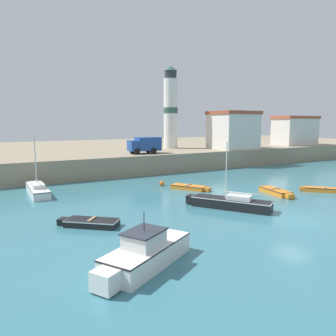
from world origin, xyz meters
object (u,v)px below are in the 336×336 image
object	(u,v)px
dinghy_orange_1	(324,189)
harbor_shed_far_end	(295,130)
lighthouse	(171,109)
truck_on_quay	(145,145)
dinghy_orange_0	(276,192)
harbor_shed_near_wharf	(233,130)
sailboat_white_3	(37,189)
sailboat_black_4	(230,203)
dinghy_black_6	(90,222)
motorboat_white_2	(145,253)
dinghy_orange_5	(190,187)
mooring_buoy	(162,183)

from	to	relation	value
dinghy_orange_1	harbor_shed_far_end	xyz separation A→B (m)	(21.85, 21.84, 5.00)
lighthouse	truck_on_quay	size ratio (longest dim) A/B	2.95
dinghy_orange_0	harbor_shed_near_wharf	size ratio (longest dim) A/B	0.64
harbor_shed_near_wharf	harbor_shed_far_end	distance (m)	16.06
sailboat_white_3	harbor_shed_near_wharf	bearing A→B (deg)	14.35
sailboat_black_4	dinghy_black_6	distance (m)	10.97
motorboat_white_2	lighthouse	xyz separation A→B (m)	(20.27, 32.99, 8.23)
dinghy_orange_0	dinghy_orange_1	world-z (taller)	dinghy_orange_0
dinghy_orange_0	dinghy_black_6	bearing A→B (deg)	-177.41
sailboat_black_4	harbor_shed_near_wharf	size ratio (longest dim) A/B	0.95
dinghy_orange_1	motorboat_white_2	xyz separation A→B (m)	(-22.42, -6.54, 0.42)
dinghy_orange_5	sailboat_black_4	bearing A→B (deg)	-99.14
sailboat_black_4	sailboat_white_3	bearing A→B (deg)	133.80
dinghy_orange_5	mooring_buoy	distance (m)	3.44
mooring_buoy	truck_on_quay	xyz separation A→B (m)	(2.60, 9.76, 3.50)
dinghy_orange_0	motorboat_white_2	distance (m)	19.26
motorboat_white_2	dinghy_orange_0	bearing A→B (deg)	24.73
dinghy_black_6	mooring_buoy	distance (m)	14.46
mooring_buoy	truck_on_quay	distance (m)	10.69
motorboat_white_2	truck_on_quay	distance (m)	29.81
sailboat_white_3	harbor_shed_far_end	bearing A→B (deg)	11.14
motorboat_white_2	dinghy_orange_1	bearing A→B (deg)	16.27
harbor_shed_far_end	truck_on_quay	xyz separation A→B (m)	(-31.61, -1.57, -1.48)
dinghy_orange_0	lighthouse	size ratio (longest dim) A/B	0.33
motorboat_white_2	harbor_shed_far_end	distance (m)	52.79
dinghy_orange_1	sailboat_white_3	distance (m)	27.67
motorboat_white_2	lighthouse	size ratio (longest dim) A/B	0.46
dinghy_orange_0	harbor_shed_far_end	size ratio (longest dim) A/B	0.52
sailboat_white_3	harbor_shed_far_end	distance (m)	47.56
dinghy_black_6	dinghy_orange_1	bearing A→B (deg)	-1.73
dinghy_orange_0	harbor_shed_near_wharf	distance (m)	22.45
motorboat_white_2	harbor_shed_near_wharf	xyz separation A→B (m)	(28.27, 27.02, 4.88)
dinghy_black_6	harbor_shed_far_end	distance (m)	49.81
dinghy_orange_5	harbor_shed_far_end	xyz separation A→B (m)	(32.66, 14.40, 5.01)
harbor_shed_near_wharf	truck_on_quay	size ratio (longest dim) A/B	1.53
sailboat_black_4	dinghy_black_6	world-z (taller)	sailboat_black_4
dinghy_orange_1	lighthouse	distance (m)	27.91
lighthouse	harbor_shed_far_end	bearing A→B (deg)	-10.87
dinghy_orange_0	dinghy_orange_5	distance (m)	8.35
dinghy_orange_5	harbor_shed_near_wharf	distance (m)	21.81
dinghy_orange_5	truck_on_quay	bearing A→B (deg)	85.33
motorboat_white_2	harbor_shed_far_end	xyz separation A→B (m)	(44.27, 28.39, 4.58)
sailboat_black_4	harbor_shed_far_end	world-z (taller)	harbor_shed_far_end
mooring_buoy	harbor_shed_near_wharf	bearing A→B (deg)	28.72
dinghy_black_6	lighthouse	bearing A→B (deg)	51.04
sailboat_white_3	dinghy_orange_5	xyz separation A→B (m)	(13.77, -5.26, -0.23)
dinghy_orange_1	lighthouse	world-z (taller)	lighthouse
dinghy_orange_1	sailboat_black_4	size ratio (longest dim) A/B	0.56
sailboat_white_3	sailboat_black_4	world-z (taller)	sailboat_white_3
harbor_shed_far_end	truck_on_quay	size ratio (longest dim) A/B	1.88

